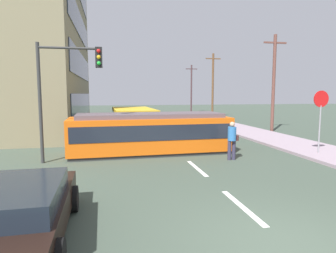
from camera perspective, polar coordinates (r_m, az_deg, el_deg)
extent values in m
plane|color=#3E4C3F|center=(15.39, 1.29, -4.42)|extent=(120.00, 120.00, 0.00)
cube|color=silver|center=(8.04, 14.12, -14.77)|extent=(0.16, 2.40, 0.01)
cube|color=silver|center=(11.61, 5.60, -8.00)|extent=(0.16, 2.40, 0.01)
cube|color=silver|center=(20.57, -1.92, -1.68)|extent=(0.16, 2.40, 0.01)
cube|color=silver|center=(26.46, -4.01, 0.11)|extent=(0.16, 2.40, 0.01)
cube|color=#2D3847|center=(25.44, -16.15, 3.95)|extent=(0.06, 14.94, 1.92)
cube|color=#2D3847|center=(25.53, -16.38, 11.14)|extent=(0.06, 14.94, 1.92)
cube|color=#2D3847|center=(26.00, -16.61, 18.18)|extent=(0.06, 14.94, 1.92)
cube|color=#DE5A10|center=(14.36, -3.45, -1.39)|extent=(7.74, 2.78, 1.59)
cube|color=#2D2D2D|center=(14.50, -3.43, -4.80)|extent=(7.58, 2.64, 0.15)
cube|color=#584B52|center=(14.27, -3.47, 2.18)|extent=(6.96, 2.37, 0.20)
cube|color=#1E232D|center=(14.34, -3.46, -0.63)|extent=(7.43, 2.80, 0.70)
cube|color=gold|center=(19.66, -6.71, 1.14)|extent=(2.68, 5.68, 1.61)
cube|color=black|center=(16.92, -5.69, 1.13)|extent=(2.25, 0.19, 0.96)
cube|color=black|center=(19.64, -6.72, 1.98)|extent=(2.69, 4.84, 0.64)
cylinder|color=black|center=(17.97, -6.05, -1.45)|extent=(2.58, 0.98, 0.90)
cylinder|color=black|center=(21.50, -7.22, -0.18)|extent=(2.58, 0.98, 0.90)
cylinder|color=#343048|center=(13.17, 11.77, -4.51)|extent=(0.16, 0.16, 0.85)
cylinder|color=#343048|center=(13.25, 12.57, -4.47)|extent=(0.16, 0.16, 0.85)
cylinder|color=#2F6EB2|center=(13.09, 12.24, -1.37)|extent=(0.36, 0.36, 0.60)
sphere|color=tan|center=(13.04, 12.29, 0.41)|extent=(0.22, 0.22, 0.22)
cube|color=#572A28|center=(13.25, 13.01, -2.17)|extent=(0.20, 0.22, 0.24)
cube|color=black|center=(6.61, -26.99, -15.31)|extent=(1.90, 4.57, 0.55)
cube|color=black|center=(6.31, -27.55, -11.77)|extent=(1.70, 2.53, 0.40)
cylinder|color=black|center=(7.78, -17.84, -13.15)|extent=(0.24, 0.65, 0.64)
cylinder|color=gray|center=(15.38, 27.20, -0.46)|extent=(0.07, 0.07, 2.20)
cylinder|color=red|center=(15.29, 27.46, 4.75)|extent=(0.76, 0.04, 0.76)
cylinder|color=#333333|center=(13.17, -23.46, 4.04)|extent=(0.14, 0.14, 4.93)
cylinder|color=#333333|center=(13.09, -18.64, 14.16)|extent=(2.39, 0.10, 0.10)
cube|color=black|center=(12.96, -13.21, 12.85)|extent=(0.28, 0.24, 0.84)
sphere|color=red|center=(12.86, -13.26, 14.02)|extent=(0.16, 0.16, 0.16)
sphere|color=gold|center=(12.83, -13.23, 12.91)|extent=(0.16, 0.16, 0.16)
sphere|color=green|center=(12.80, -13.20, 11.80)|extent=(0.16, 0.16, 0.16)
cylinder|color=brown|center=(23.73, 19.70, 7.76)|extent=(0.24, 0.24, 7.23)
cube|color=brown|center=(24.02, 19.98, 14.96)|extent=(1.80, 0.12, 0.12)
cylinder|color=brown|center=(35.41, 8.63, 7.72)|extent=(0.24, 0.24, 7.53)
cube|color=brown|center=(35.63, 8.72, 12.82)|extent=(1.80, 0.12, 0.12)
cylinder|color=#4C3438|center=(45.84, 4.52, 7.26)|extent=(0.24, 0.24, 7.23)
cube|color=#4C3438|center=(45.99, 4.56, 11.02)|extent=(1.80, 0.12, 0.12)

